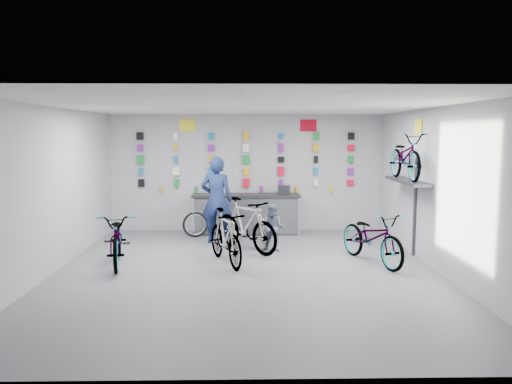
{
  "coord_description": "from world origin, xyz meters",
  "views": [
    {
      "loc": [
        0.01,
        -8.88,
        2.53
      ],
      "look_at": [
        0.21,
        1.4,
        1.31
      ],
      "focal_mm": 35.0,
      "sensor_mm": 36.0,
      "label": 1
    }
  ],
  "objects_px": {
    "bike_center": "(226,237)",
    "bike_right": "(372,237)",
    "customer": "(273,228)",
    "counter": "(246,214)",
    "bike_service": "(246,225)",
    "bike_left": "(118,238)",
    "clerk": "(217,200)"
  },
  "relations": [
    {
      "from": "bike_center",
      "to": "customer",
      "type": "height_order",
      "value": "bike_center"
    },
    {
      "from": "bike_right",
      "to": "customer",
      "type": "relative_size",
      "value": 1.91
    },
    {
      "from": "bike_service",
      "to": "clerk",
      "type": "height_order",
      "value": "clerk"
    },
    {
      "from": "bike_right",
      "to": "customer",
      "type": "bearing_deg",
      "value": 130.99
    },
    {
      "from": "customer",
      "to": "bike_center",
      "type": "bearing_deg",
      "value": -116.27
    },
    {
      "from": "clerk",
      "to": "customer",
      "type": "xyz_separation_m",
      "value": [
        1.25,
        -0.88,
        -0.49
      ]
    },
    {
      "from": "bike_right",
      "to": "bike_service",
      "type": "bearing_deg",
      "value": 136.75
    },
    {
      "from": "customer",
      "to": "bike_service",
      "type": "bearing_deg",
      "value": -164.24
    },
    {
      "from": "bike_service",
      "to": "clerk",
      "type": "xyz_separation_m",
      "value": [
        -0.66,
        0.87,
        0.42
      ]
    },
    {
      "from": "counter",
      "to": "customer",
      "type": "xyz_separation_m",
      "value": [
        0.58,
        -1.94,
        0.03
      ]
    },
    {
      "from": "bike_service",
      "to": "customer",
      "type": "xyz_separation_m",
      "value": [
        0.59,
        -0.01,
        -0.06
      ]
    },
    {
      "from": "bike_left",
      "to": "customer",
      "type": "distance_m",
      "value": 3.22
    },
    {
      "from": "bike_center",
      "to": "customer",
      "type": "bearing_deg",
      "value": 25.96
    },
    {
      "from": "counter",
      "to": "clerk",
      "type": "distance_m",
      "value": 1.36
    },
    {
      "from": "bike_left",
      "to": "bike_service",
      "type": "distance_m",
      "value": 2.67
    },
    {
      "from": "counter",
      "to": "customer",
      "type": "relative_size",
      "value": 2.64
    },
    {
      "from": "bike_left",
      "to": "clerk",
      "type": "height_order",
      "value": "clerk"
    },
    {
      "from": "counter",
      "to": "bike_service",
      "type": "xyz_separation_m",
      "value": [
        -0.02,
        -1.93,
        0.09
      ]
    },
    {
      "from": "bike_service",
      "to": "bike_right",
      "type": "bearing_deg",
      "value": -64.01
    },
    {
      "from": "bike_left",
      "to": "bike_center",
      "type": "xyz_separation_m",
      "value": [
        2.08,
        -0.03,
        0.02
      ]
    },
    {
      "from": "clerk",
      "to": "customer",
      "type": "relative_size",
      "value": 1.95
    },
    {
      "from": "bike_left",
      "to": "bike_service",
      "type": "xyz_separation_m",
      "value": [
        2.46,
        1.02,
        0.06
      ]
    },
    {
      "from": "bike_center",
      "to": "clerk",
      "type": "height_order",
      "value": "clerk"
    },
    {
      "from": "counter",
      "to": "bike_center",
      "type": "bearing_deg",
      "value": -97.62
    },
    {
      "from": "bike_right",
      "to": "customer",
      "type": "distance_m",
      "value": 2.13
    },
    {
      "from": "counter",
      "to": "clerk",
      "type": "height_order",
      "value": "clerk"
    },
    {
      "from": "bike_center",
      "to": "bike_right",
      "type": "distance_m",
      "value": 2.86
    },
    {
      "from": "bike_center",
      "to": "bike_service",
      "type": "relative_size",
      "value": 0.93
    },
    {
      "from": "bike_left",
      "to": "clerk",
      "type": "bearing_deg",
      "value": 34.17
    },
    {
      "from": "counter",
      "to": "bike_right",
      "type": "bearing_deg",
      "value": -50.1
    },
    {
      "from": "counter",
      "to": "bike_center",
      "type": "relative_size",
      "value": 1.52
    },
    {
      "from": "clerk",
      "to": "bike_service",
      "type": "bearing_deg",
      "value": 133.23
    }
  ]
}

